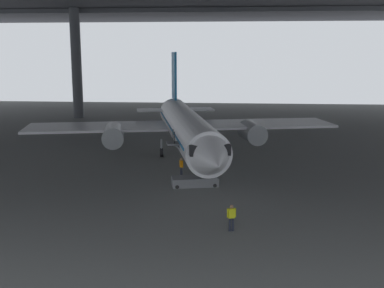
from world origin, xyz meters
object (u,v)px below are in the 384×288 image
at_px(boarding_stairs, 194,177).
at_px(airplane_main, 186,127).
at_px(crew_worker_by_stairs, 181,166).
at_px(crew_worker_near_nose, 231,216).

bearing_deg(boarding_stairs, airplane_main, 99.80).
height_order(boarding_stairs, crew_worker_by_stairs, boarding_stairs).
relative_size(boarding_stairs, crew_worker_by_stairs, 2.79).
xyz_separation_m(airplane_main, crew_worker_by_stairs, (0.24, -6.25, -2.36)).
bearing_deg(crew_worker_near_nose, boarding_stairs, 107.56).
xyz_separation_m(crew_worker_near_nose, crew_worker_by_stairs, (-4.34, 12.32, -0.00)).
distance_m(boarding_stairs, crew_worker_by_stairs, 3.11).
bearing_deg(crew_worker_by_stairs, airplane_main, 92.19).
height_order(airplane_main, boarding_stairs, airplane_main).
distance_m(airplane_main, crew_worker_near_nose, 19.27).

